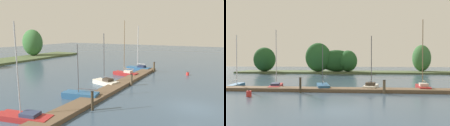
% 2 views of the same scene
% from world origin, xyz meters
% --- Properties ---
extents(ground, '(160.00, 160.00, 0.00)m').
position_xyz_m(ground, '(0.00, 0.00, 0.00)').
color(ground, '#384C60').
extents(dock_pier, '(29.43, 1.80, 0.35)m').
position_xyz_m(dock_pier, '(0.00, 8.41, 0.17)').
color(dock_pier, brown).
rests_on(dock_pier, ground).
extents(far_shore, '(56.41, 9.36, 7.40)m').
position_xyz_m(far_shore, '(-3.18, 37.85, 2.85)').
color(far_shore, '#4C5B38').
rests_on(far_shore, ground).
extents(sailboat_0, '(1.47, 3.83, 6.40)m').
position_xyz_m(sailboat_0, '(-13.45, 10.86, 0.37)').
color(sailboat_0, '#285684').
rests_on(sailboat_0, ground).
extents(sailboat_1, '(2.09, 4.45, 6.91)m').
position_xyz_m(sailboat_1, '(-8.23, 10.38, 0.30)').
color(sailboat_1, maroon).
rests_on(sailboat_1, ground).
extents(sailboat_2, '(1.99, 3.67, 5.10)m').
position_xyz_m(sailboat_2, '(-2.54, 9.80, 0.32)').
color(sailboat_2, '#285684').
rests_on(sailboat_2, ground).
extents(sailboat_3, '(2.00, 3.54, 6.08)m').
position_xyz_m(sailboat_3, '(2.95, 10.25, 0.35)').
color(sailboat_3, silver).
rests_on(sailboat_3, ground).
extents(sailboat_4, '(1.59, 3.93, 7.87)m').
position_xyz_m(sailboat_4, '(8.64, 10.25, 0.39)').
color(sailboat_4, maroon).
rests_on(sailboat_4, ground).
extents(mooring_piling_1, '(0.25, 0.25, 1.59)m').
position_xyz_m(mooring_piling_1, '(-4.40, 7.07, 0.80)').
color(mooring_piling_1, '#3D3323').
rests_on(mooring_piling_1, ground).
extents(mooring_piling_2, '(0.30, 0.30, 1.36)m').
position_xyz_m(mooring_piling_2, '(4.02, 7.28, 0.69)').
color(mooring_piling_2, brown).
rests_on(mooring_piling_2, ground).
extents(channel_buoy_0, '(0.45, 0.45, 0.67)m').
position_xyz_m(channel_buoy_0, '(-8.54, 4.59, 0.27)').
color(channel_buoy_0, red).
rests_on(channel_buoy_0, ground).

